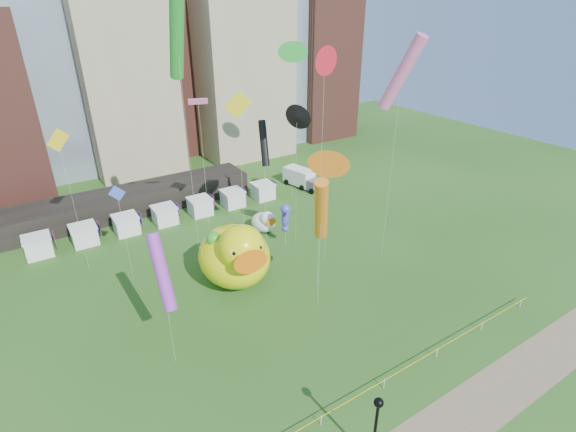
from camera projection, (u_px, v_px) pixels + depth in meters
ground at (321, 425)px, 30.32m from camera, size 160.00×160.00×0.00m
skyline at (104, 38)px, 67.79m from camera, size 101.00×23.00×68.00m
pavilion at (114, 205)px, 59.26m from camera, size 38.00×6.00×3.20m
vendor_tents at (165, 215)px, 57.40m from camera, size 33.24×2.80×2.40m
caution_tape at (321, 418)px, 30.01m from camera, size 50.00×0.06×0.90m
big_duck at (236, 254)px, 43.98m from camera, size 8.46×10.54×7.72m
small_duck at (264, 221)px, 55.14m from camera, size 2.98×4.03×3.11m
seahorse_green at (214, 248)px, 43.45m from camera, size 1.81×2.08×6.19m
seahorse_purple at (286, 216)px, 50.71m from camera, size 1.49×1.71×5.54m
lamppost at (376, 424)px, 26.34m from camera, size 0.61×0.61×5.81m
box_truck at (302, 178)px, 68.71m from camera, size 3.82×6.97×2.81m
kite_1 at (198, 104)px, 42.43m from camera, size 1.91×0.91×18.12m
kite_2 at (297, 117)px, 46.28m from camera, size 0.79×2.59×16.78m
kite_3 at (177, 39)px, 36.08m from camera, size 1.63×4.21×27.29m
kite_4 at (59, 144)px, 41.23m from camera, size 2.17×0.89×15.94m
kite_6 at (329, 164)px, 44.48m from camera, size 2.23×2.46×13.11m
kite_7 at (162, 272)px, 31.76m from camera, size 1.06×3.39×11.67m
kite_8 at (325, 61)px, 35.64m from camera, size 2.31×1.21×23.41m
kite_9 at (402, 73)px, 41.47m from camera, size 2.62×4.51×24.13m
kite_10 at (264, 143)px, 47.05m from camera, size 1.75×2.97×15.17m
kite_11 at (293, 52)px, 55.51m from camera, size 2.44×1.55×22.08m
kite_12 at (238, 108)px, 41.40m from camera, size 2.39×1.33×19.12m
kite_13 at (118, 196)px, 41.69m from camera, size 1.68×0.29×10.91m
kite_14 at (321, 210)px, 37.44m from camera, size 3.46×3.86×13.84m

